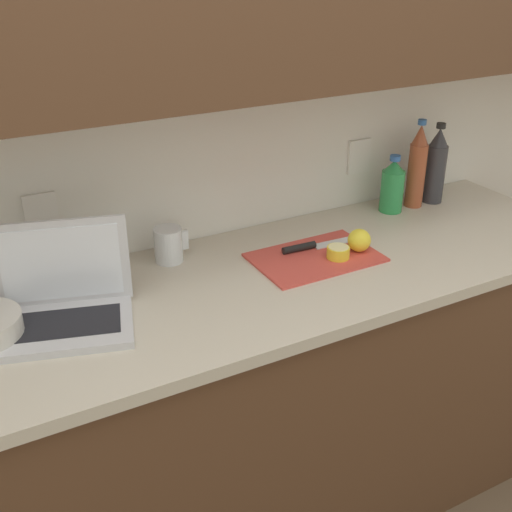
{
  "coord_description": "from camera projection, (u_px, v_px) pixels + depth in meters",
  "views": [
    {
      "loc": [
        -0.63,
        -1.4,
        1.8
      ],
      "look_at": [
        0.13,
        -0.01,
        1.01
      ],
      "focal_mm": 45.0,
      "sensor_mm": 36.0,
      "label": 1
    }
  ],
  "objects": [
    {
      "name": "knife",
      "position": [
        309.0,
        246.0,
        1.97
      ],
      "size": [
        0.27,
        0.04,
        0.02
      ],
      "rotation": [
        0.0,
        0.0,
        -0.05
      ],
      "color": "silver",
      "rests_on": "cutting_board"
    },
    {
      "name": "lemon_whole_beside",
      "position": [
        359.0,
        240.0,
        1.94
      ],
      "size": [
        0.07,
        0.07,
        0.07
      ],
      "color": "yellow",
      "rests_on": "cutting_board"
    },
    {
      "name": "measuring_cup",
      "position": [
        169.0,
        245.0,
        1.89
      ],
      "size": [
        0.1,
        0.08,
        0.11
      ],
      "color": "silver",
      "rests_on": "counter_unit"
    },
    {
      "name": "bottle_oil_tall",
      "position": [
        417.0,
        167.0,
        2.25
      ],
      "size": [
        0.06,
        0.06,
        0.31
      ],
      "color": "#A34C2D",
      "rests_on": "counter_unit"
    },
    {
      "name": "wall_back",
      "position": [
        165.0,
        40.0,
        1.68
      ],
      "size": [
        5.2,
        0.38,
        2.6
      ],
      "color": "white",
      "rests_on": "ground_plane"
    },
    {
      "name": "cutting_board",
      "position": [
        315.0,
        257.0,
        1.93
      ],
      "size": [
        0.37,
        0.25,
        0.01
      ],
      "primitive_type": "cube",
      "color": "#D1473D",
      "rests_on": "counter_unit"
    },
    {
      "name": "laptop",
      "position": [
        64.0,
        300.0,
        1.59
      ],
      "size": [
        0.39,
        0.32,
        0.25
      ],
      "rotation": [
        0.0,
        0.0,
        -0.29
      ],
      "color": "silver",
      "rests_on": "counter_unit"
    },
    {
      "name": "bottle_water_clear",
      "position": [
        436.0,
        166.0,
        2.29
      ],
      "size": [
        0.07,
        0.07,
        0.29
      ],
      "color": "#333338",
      "rests_on": "counter_unit"
    },
    {
      "name": "counter_unit",
      "position": [
        212.0,
        421.0,
        1.96
      ],
      "size": [
        2.53,
        0.65,
        0.93
      ],
      "color": "brown",
      "rests_on": "ground_plane"
    },
    {
      "name": "lemon_half_cut",
      "position": [
        338.0,
        252.0,
        1.91
      ],
      "size": [
        0.07,
        0.07,
        0.04
      ],
      "color": "yellow",
      "rests_on": "cutting_board"
    },
    {
      "name": "bottle_green_soda",
      "position": [
        392.0,
        186.0,
        2.22
      ],
      "size": [
        0.08,
        0.08,
        0.2
      ],
      "color": "#2D934C",
      "rests_on": "counter_unit"
    }
  ]
}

